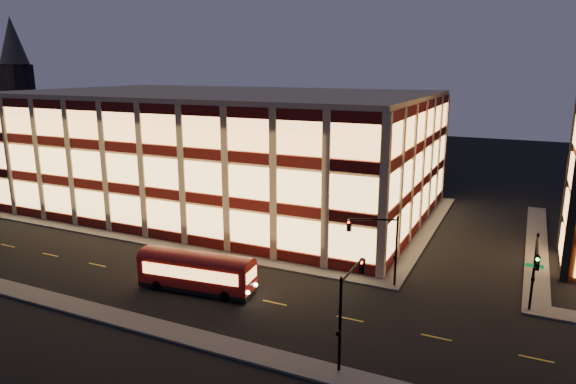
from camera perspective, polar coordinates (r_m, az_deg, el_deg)
The scene contains 12 objects.
ground at distance 52.76m, azimuth -14.25°, elevation -6.01°, with size 200.00×200.00×0.00m, color black.
sidewalk_office_south at distance 55.32m, azimuth -16.01°, elevation -5.12°, with size 54.00×2.00×0.15m, color #514F4C.
sidewalk_office_east at distance 58.37m, azimuth 15.08°, elevation -4.07°, with size 2.00×30.00×0.15m, color #514F4C.
sidewalk_tower_west at distance 57.66m, azimuth 25.91°, elevation -5.23°, with size 2.00×30.00×0.15m, color #514F4C.
sidewalk_near at distance 44.31m, azimuth -25.11°, elevation -10.72°, with size 100.00×2.00×0.15m, color #514F4C.
office_building at distance 65.96m, azimuth -7.27°, elevation 4.72°, with size 50.45×30.45×14.50m.
church_tower at distance 128.85m, azimuth -27.62°, elevation 8.42°, with size 5.00×5.00×18.00m, color #2D2621.
church_spire at distance 128.69m, azimuth -28.33°, elevation 14.62°, with size 6.00×6.00×10.00m, color #4C473F.
traffic_signal_far at distance 41.67m, azimuth 10.08°, elevation -5.14°, with size 3.79×1.87×6.00m.
traffic_signal_right at distance 39.66m, azimuth 25.77°, elevation -7.35°, with size 1.20×4.37×6.00m.
traffic_signal_near at distance 31.28m, azimuth 6.77°, elevation -11.55°, with size 0.32×4.45×6.00m.
trolley_bus at distance 41.84m, azimuth -10.13°, elevation -8.48°, with size 9.66×3.35×3.21m.
Camera 1 is at (32.24, -37.96, 17.42)m, focal length 32.00 mm.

